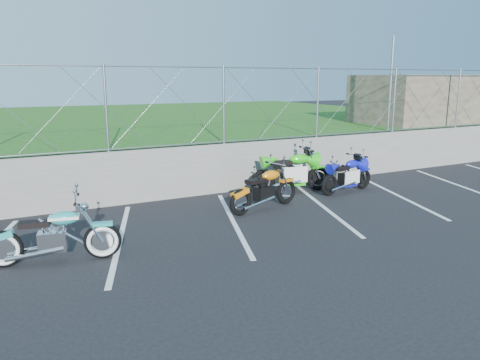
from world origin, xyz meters
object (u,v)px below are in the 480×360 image
cruiser_turquoise (55,238)px  sportbike_green (292,174)px  naked_orange (265,191)px  sportbike_blue (348,177)px

cruiser_turquoise → sportbike_green: (6.18, 2.30, 0.07)m
naked_orange → sportbike_green: bearing=22.7°
cruiser_turquoise → sportbike_blue: 7.67m
cruiser_turquoise → naked_orange: size_ratio=1.04×
cruiser_turquoise → naked_orange: (4.69, 1.18, 0.01)m
cruiser_turquoise → naked_orange: cruiser_turquoise is taller
naked_orange → cruiser_turquoise: bearing=-179.9°
sportbike_green → cruiser_turquoise: bearing=-148.7°
sportbike_green → naked_orange: bearing=-132.3°
naked_orange → sportbike_green: 1.87m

